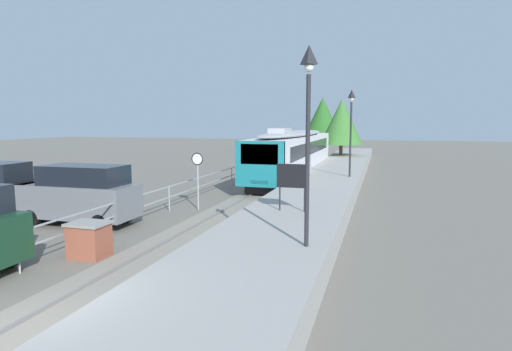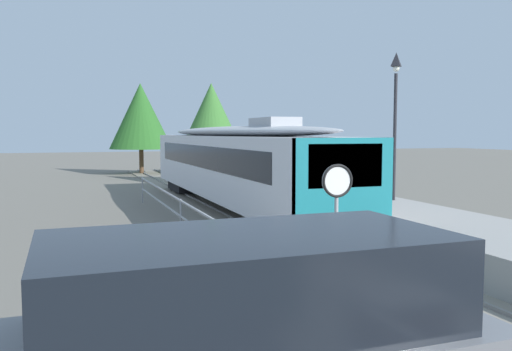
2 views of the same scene
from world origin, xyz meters
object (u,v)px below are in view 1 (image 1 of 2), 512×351
object	(u,v)px
platform_lamp_mid_platform	(351,116)
brick_utility_cabinet	(89,239)
commuter_train	(294,150)
speed_limit_sign	(197,167)
platform_lamp_near_end	(308,108)
parked_van_grey	(80,194)
platform_notice_board	(292,178)

from	to	relation	value
platform_lamp_mid_platform	brick_utility_cabinet	world-z (taller)	platform_lamp_mid_platform
commuter_train	speed_limit_sign	distance (m)	13.45
platform_lamp_near_end	parked_van_grey	size ratio (longest dim) A/B	1.09
platform_notice_board	commuter_train	bearing A→B (deg)	101.05
platform_lamp_near_end	parked_van_grey	world-z (taller)	platform_lamp_near_end
platform_lamp_mid_platform	brick_utility_cabinet	bearing A→B (deg)	-113.41
speed_limit_sign	brick_utility_cabinet	xyz separation A→B (m)	(-0.22, -7.94, -1.55)
commuter_train	platform_notice_board	world-z (taller)	commuter_train
commuter_train	platform_lamp_mid_platform	distance (m)	7.37
platform_notice_board	parked_van_grey	xyz separation A→B (m)	(-8.76, -1.00, -0.89)
brick_utility_cabinet	speed_limit_sign	bearing A→B (deg)	88.40
brick_utility_cabinet	parked_van_grey	world-z (taller)	parked_van_grey
commuter_train	brick_utility_cabinet	world-z (taller)	commuter_train
platform_lamp_near_end	parked_van_grey	xyz separation A→B (m)	(-10.09, 3.54, -3.33)
commuter_train	speed_limit_sign	size ratio (longest dim) A/B	7.06
platform_lamp_near_end	speed_limit_sign	distance (m)	10.62
platform_notice_board	parked_van_grey	world-z (taller)	platform_notice_board
brick_utility_cabinet	parked_van_grey	size ratio (longest dim) A/B	0.25
platform_lamp_mid_platform	brick_utility_cabinet	xyz separation A→B (m)	(-6.92, -15.98, -4.05)
platform_lamp_near_end	platform_notice_board	distance (m)	5.31
platform_lamp_near_end	platform_notice_board	xyz separation A→B (m)	(-1.33, 4.53, -2.44)
platform_lamp_near_end	platform_lamp_mid_platform	size ratio (longest dim) A/B	1.00
commuter_train	platform_lamp_near_end	xyz separation A→B (m)	(4.57, -21.12, 2.48)
platform_lamp_near_end	commuter_train	bearing A→B (deg)	102.19
platform_notice_board	brick_utility_cabinet	bearing A→B (deg)	-140.44
commuter_train	platform_lamp_mid_platform	bearing A→B (deg)	-48.87
commuter_train	platform_lamp_near_end	bearing A→B (deg)	-77.81
speed_limit_sign	brick_utility_cabinet	bearing A→B (deg)	-91.60
speed_limit_sign	platform_lamp_mid_platform	bearing A→B (deg)	50.23
platform_notice_board	speed_limit_sign	size ratio (longest dim) A/B	0.64
commuter_train	parked_van_grey	bearing A→B (deg)	-107.43
commuter_train	platform_notice_board	bearing A→B (deg)	-78.95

